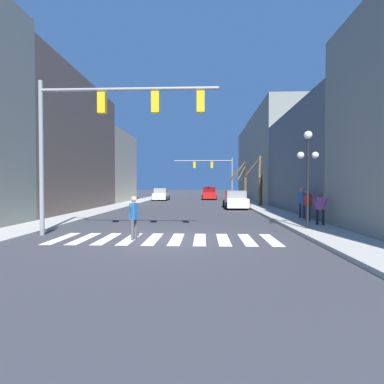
{
  "coord_description": "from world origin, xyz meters",
  "views": [
    {
      "loc": [
        1.51,
        -11.4,
        2.08
      ],
      "look_at": [
        0.02,
        25.25,
        1.23
      ],
      "focal_mm": 28.0,
      "sensor_mm": 36.0,
      "label": 1
    }
  ],
  "objects_px": {
    "traffic_signal_near": "(106,120)",
    "pedestrian_near_right_corner": "(308,202)",
    "traffic_signal_far": "(214,169)",
    "street_lamp_right_corner": "(308,160)",
    "car_parked_left_far": "(235,200)",
    "street_tree_right_mid": "(259,183)",
    "car_parked_left_near": "(209,194)",
    "car_parked_right_mid": "(161,195)",
    "pedestrian_on_left_sidewalk": "(320,206)",
    "street_tree_left_mid": "(243,182)",
    "pedestrian_on_right_sidewalk": "(302,200)",
    "pedestrian_waiting_at_curb": "(134,214)"
  },
  "relations": [
    {
      "from": "traffic_signal_near",
      "to": "pedestrian_near_right_corner",
      "type": "bearing_deg",
      "value": 24.27
    },
    {
      "from": "traffic_signal_far",
      "to": "street_lamp_right_corner",
      "type": "xyz_separation_m",
      "value": [
        3.29,
        -26.38,
        -0.99
      ]
    },
    {
      "from": "traffic_signal_near",
      "to": "car_parked_left_far",
      "type": "relative_size",
      "value": 1.56
    },
    {
      "from": "street_lamp_right_corner",
      "to": "street_tree_right_mid",
      "type": "relative_size",
      "value": 0.92
    },
    {
      "from": "car_parked_left_near",
      "to": "street_tree_right_mid",
      "type": "xyz_separation_m",
      "value": [
        4.54,
        -14.66,
        1.41
      ]
    },
    {
      "from": "traffic_signal_near",
      "to": "pedestrian_near_right_corner",
      "type": "height_order",
      "value": "traffic_signal_near"
    },
    {
      "from": "traffic_signal_near",
      "to": "street_lamp_right_corner",
      "type": "distance_m",
      "value": 8.87
    },
    {
      "from": "car_parked_right_mid",
      "to": "pedestrian_near_right_corner",
      "type": "distance_m",
      "value": 26.47
    },
    {
      "from": "pedestrian_on_left_sidewalk",
      "to": "car_parked_left_far",
      "type": "bearing_deg",
      "value": -54.41
    },
    {
      "from": "traffic_signal_near",
      "to": "street_tree_left_mid",
      "type": "height_order",
      "value": "traffic_signal_near"
    },
    {
      "from": "pedestrian_on_right_sidewalk",
      "to": "street_tree_right_mid",
      "type": "xyz_separation_m",
      "value": [
        -0.44,
        11.06,
        1.06
      ]
    },
    {
      "from": "traffic_signal_far",
      "to": "pedestrian_on_left_sidewalk",
      "type": "distance_m",
      "value": 25.77
    },
    {
      "from": "traffic_signal_near",
      "to": "pedestrian_on_right_sidewalk",
      "type": "relative_size",
      "value": 4.19
    },
    {
      "from": "pedestrian_on_right_sidewalk",
      "to": "street_tree_right_mid",
      "type": "height_order",
      "value": "street_tree_right_mid"
    },
    {
      "from": "street_lamp_right_corner",
      "to": "car_parked_right_mid",
      "type": "distance_m",
      "value": 28.87
    },
    {
      "from": "car_parked_left_near",
      "to": "street_lamp_right_corner",
      "type": "bearing_deg",
      "value": -172.57
    },
    {
      "from": "traffic_signal_near",
      "to": "car_parked_left_far",
      "type": "xyz_separation_m",
      "value": [
        6.8,
        14.76,
        -4.02
      ]
    },
    {
      "from": "car_parked_left_far",
      "to": "street_tree_left_mid",
      "type": "bearing_deg",
      "value": -12.71
    },
    {
      "from": "car_parked_left_near",
      "to": "car_parked_left_far",
      "type": "distance_m",
      "value": 16.6
    },
    {
      "from": "car_parked_left_near",
      "to": "pedestrian_on_right_sidewalk",
      "type": "relative_size",
      "value": 2.49
    },
    {
      "from": "traffic_signal_far",
      "to": "pedestrian_near_right_corner",
      "type": "xyz_separation_m",
      "value": [
        4.29,
        -23.44,
        -3.06
      ]
    },
    {
      "from": "car_parked_right_mid",
      "to": "car_parked_left_near",
      "type": "bearing_deg",
      "value": -65.22
    },
    {
      "from": "car_parked_right_mid",
      "to": "pedestrian_near_right_corner",
      "type": "relative_size",
      "value": 2.45
    },
    {
      "from": "traffic_signal_far",
      "to": "car_parked_left_near",
      "type": "xyz_separation_m",
      "value": [
        -0.6,
        3.45,
        -3.37
      ]
    },
    {
      "from": "street_lamp_right_corner",
      "to": "car_parked_left_far",
      "type": "height_order",
      "value": "street_lamp_right_corner"
    },
    {
      "from": "car_parked_left_near",
      "to": "pedestrian_on_left_sidewalk",
      "type": "bearing_deg",
      "value": -170.31
    },
    {
      "from": "pedestrian_near_right_corner",
      "to": "pedestrian_on_left_sidewalk",
      "type": "height_order",
      "value": "pedestrian_near_right_corner"
    },
    {
      "from": "pedestrian_near_right_corner",
      "to": "car_parked_right_mid",
      "type": "bearing_deg",
      "value": 7.35
    },
    {
      "from": "car_parked_left_far",
      "to": "pedestrian_on_left_sidewalk",
      "type": "distance_m",
      "value": 12.53
    },
    {
      "from": "street_lamp_right_corner",
      "to": "pedestrian_waiting_at_curb",
      "type": "distance_m",
      "value": 7.96
    },
    {
      "from": "car_parked_left_near",
      "to": "street_tree_left_mid",
      "type": "bearing_deg",
      "value": -158.4
    },
    {
      "from": "pedestrian_on_right_sidewalk",
      "to": "car_parked_left_near",
      "type": "bearing_deg",
      "value": -14.41
    },
    {
      "from": "traffic_signal_far",
      "to": "street_tree_left_mid",
      "type": "relative_size",
      "value": 1.69
    },
    {
      "from": "street_tree_right_mid",
      "to": "car_parked_right_mid",
      "type": "bearing_deg",
      "value": 133.69
    },
    {
      "from": "car_parked_left_near",
      "to": "pedestrian_on_right_sidewalk",
      "type": "distance_m",
      "value": 26.19
    },
    {
      "from": "street_tree_left_mid",
      "to": "traffic_signal_far",
      "type": "bearing_deg",
      "value": 117.77
    },
    {
      "from": "street_lamp_right_corner",
      "to": "pedestrian_on_right_sidewalk",
      "type": "bearing_deg",
      "value": 75.23
    },
    {
      "from": "car_parked_left_near",
      "to": "car_parked_left_far",
      "type": "height_order",
      "value": "car_parked_left_near"
    },
    {
      "from": "car_parked_right_mid",
      "to": "pedestrian_on_left_sidewalk",
      "type": "relative_size",
      "value": 2.61
    },
    {
      "from": "pedestrian_near_right_corner",
      "to": "traffic_signal_near",
      "type": "bearing_deg",
      "value": 95.96
    },
    {
      "from": "car_parked_right_mid",
      "to": "pedestrian_on_right_sidewalk",
      "type": "xyz_separation_m",
      "value": [
        11.54,
        -22.68,
        0.42
      ]
    },
    {
      "from": "street_lamp_right_corner",
      "to": "car_parked_left_near",
      "type": "xyz_separation_m",
      "value": [
        -3.89,
        29.83,
        -2.38
      ]
    },
    {
      "from": "pedestrian_near_right_corner",
      "to": "car_parked_left_far",
      "type": "bearing_deg",
      "value": -3.18
    },
    {
      "from": "street_lamp_right_corner",
      "to": "pedestrian_near_right_corner",
      "type": "distance_m",
      "value": 3.73
    },
    {
      "from": "car_parked_right_mid",
      "to": "pedestrian_waiting_at_curb",
      "type": "distance_m",
      "value": 29.25
    },
    {
      "from": "pedestrian_on_right_sidewalk",
      "to": "street_tree_right_mid",
      "type": "bearing_deg",
      "value": -23.09
    },
    {
      "from": "traffic_signal_near",
      "to": "pedestrian_near_right_corner",
      "type": "distance_m",
      "value": 11.16
    },
    {
      "from": "pedestrian_near_right_corner",
      "to": "pedestrian_waiting_at_curb",
      "type": "relative_size",
      "value": 1.02
    },
    {
      "from": "traffic_signal_near",
      "to": "traffic_signal_far",
      "type": "xyz_separation_m",
      "value": [
        5.33,
        27.78,
        -0.55
      ]
    },
    {
      "from": "pedestrian_waiting_at_curb",
      "to": "pedestrian_on_right_sidewalk",
      "type": "distance_m",
      "value": 10.54
    }
  ]
}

